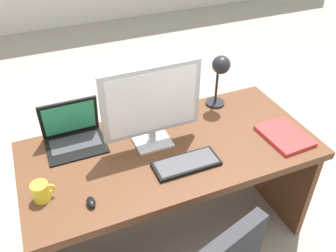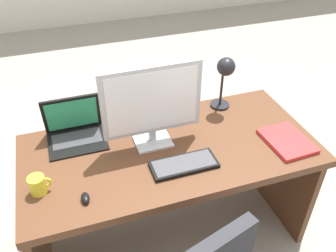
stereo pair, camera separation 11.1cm
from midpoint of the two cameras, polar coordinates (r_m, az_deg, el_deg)
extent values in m
plane|color=gray|center=(3.60, -9.94, 1.59)|extent=(12.00, 12.00, 0.00)
cube|color=#56331E|center=(2.00, -1.18, -3.94)|extent=(1.61, 0.76, 0.05)
cube|color=#56331E|center=(2.21, -21.15, -16.35)|extent=(0.04, 0.67, 0.71)
cube|color=#56331E|center=(2.57, 15.49, -5.81)|extent=(0.04, 0.67, 0.71)
cube|color=#56331E|center=(2.43, -3.60, -6.02)|extent=(1.41, 0.02, 0.50)
cube|color=#B7BABF|center=(2.01, -3.99, -2.57)|extent=(0.20, 0.16, 0.01)
cube|color=#B7BABF|center=(1.99, -4.14, -1.44)|extent=(0.04, 0.02, 0.07)
cube|color=#B7BABF|center=(1.85, -4.34, 3.99)|extent=(0.53, 0.04, 0.39)
cube|color=white|center=(1.84, -4.14, 3.68)|extent=(0.48, 0.00, 0.34)
cube|color=black|center=(2.07, -15.79, -2.98)|extent=(0.32, 0.25, 0.01)
cube|color=#38383D|center=(2.08, -15.91, -2.55)|extent=(0.27, 0.14, 0.00)
cube|color=black|center=(2.08, -16.81, 1.27)|extent=(0.32, 0.06, 0.24)
cube|color=#2D9966|center=(2.07, -16.77, 1.11)|extent=(0.28, 0.05, 0.20)
cube|color=black|center=(1.87, 1.21, -6.00)|extent=(0.34, 0.14, 0.02)
cube|color=#47474C|center=(1.86, 1.21, -5.75)|extent=(0.32, 0.12, 0.00)
ellipsoid|color=black|center=(1.73, -13.91, -11.66)|extent=(0.04, 0.07, 0.03)
cylinder|color=black|center=(2.34, 6.08, 3.63)|extent=(0.12, 0.12, 0.01)
cylinder|color=black|center=(2.28, 6.28, 6.29)|extent=(0.02, 0.02, 0.24)
sphere|color=black|center=(2.18, 6.93, 9.53)|extent=(0.11, 0.11, 0.11)
cube|color=red|center=(2.13, 16.48, -1.52)|extent=(0.23, 0.30, 0.02)
cylinder|color=yellow|center=(1.80, -21.13, -9.69)|extent=(0.08, 0.08, 0.09)
torus|color=yellow|center=(1.79, -19.91, -9.31)|extent=(0.05, 0.01, 0.05)
camera|label=1|loc=(0.06, -91.65, -1.22)|focal=38.66mm
camera|label=2|loc=(0.06, 88.35, 1.22)|focal=38.66mm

